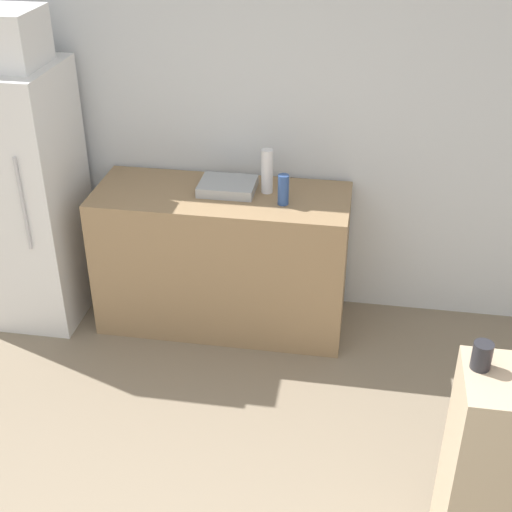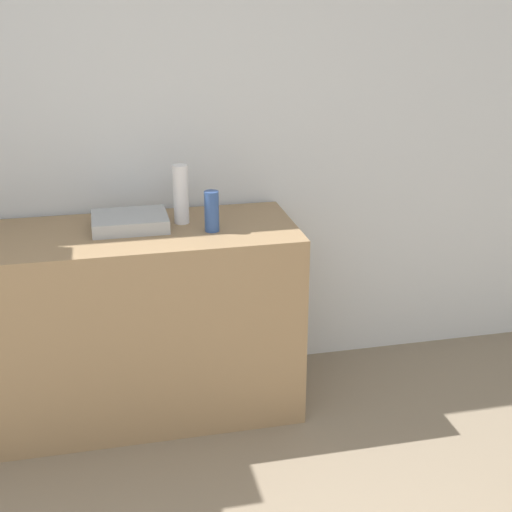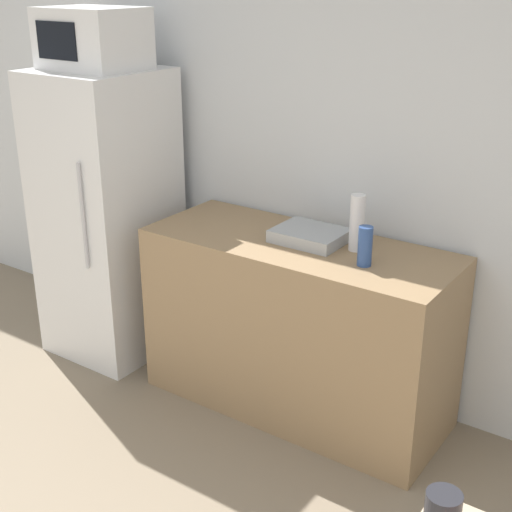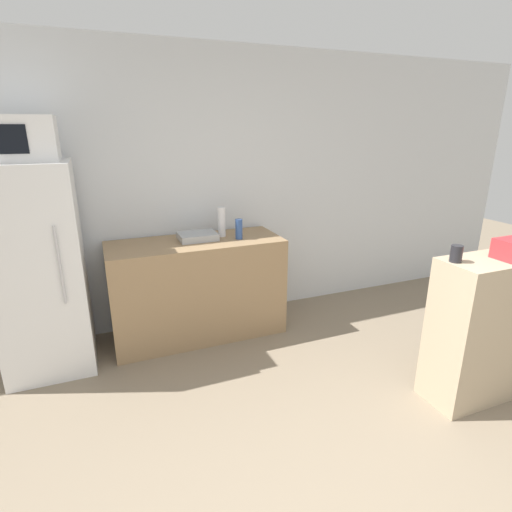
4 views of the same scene
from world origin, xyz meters
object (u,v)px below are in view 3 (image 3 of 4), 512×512
Objects in this scene: microwave at (93,38)px; bottle_tall at (357,223)px; bottle_short at (365,246)px; refrigerator at (108,216)px.

microwave is 1.70m from bottle_tall.
bottle_short is (1.63, -0.01, -0.80)m from microwave.
refrigerator is at bearing -174.89° from bottle_tall.
bottle_short is at bearing -51.07° from bottle_tall.
refrigerator is at bearing 179.68° from bottle_short.
refrigerator is 9.04× the size of bottle_short.
refrigerator is at bearing 71.66° from microwave.
microwave is at bearing -174.84° from bottle_tall.
bottle_tall is 1.48× the size of bottle_short.
bottle_tall is 0.19m from bottle_short.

